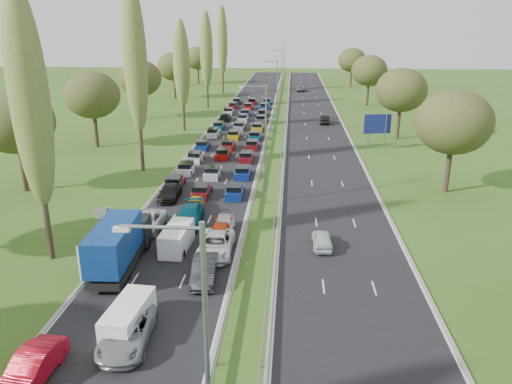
# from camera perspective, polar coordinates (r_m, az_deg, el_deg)

# --- Properties ---
(ground) EXTENTS (260.00, 260.00, 0.00)m
(ground) POSITION_cam_1_polar(r_m,az_deg,el_deg) (87.00, 2.41, 7.04)
(ground) COLOR #39541A
(ground) RESTS_ON ground
(near_carriageway) EXTENTS (10.50, 215.00, 0.04)m
(near_carriageway) POSITION_cam_1_polar(r_m,az_deg,el_deg) (89.90, -1.88, 7.42)
(near_carriageway) COLOR black
(near_carriageway) RESTS_ON ground
(far_carriageway) EXTENTS (10.50, 215.00, 0.04)m
(far_carriageway) POSITION_cam_1_polar(r_m,az_deg,el_deg) (89.52, 6.82, 7.25)
(far_carriageway) COLOR black
(far_carriageway) RESTS_ON ground
(central_reservation) EXTENTS (2.36, 215.00, 0.32)m
(central_reservation) POSITION_cam_1_polar(r_m,az_deg,el_deg) (89.35, 2.46, 7.70)
(central_reservation) COLOR gray
(central_reservation) RESTS_ON ground
(lamp_columns) EXTENTS (0.18, 140.18, 12.00)m
(lamp_columns) POSITION_cam_1_polar(r_m,az_deg,el_deg) (84.02, 2.42, 10.77)
(lamp_columns) COLOR gray
(lamp_columns) RESTS_ON ground
(poplar_row) EXTENTS (2.80, 127.80, 22.44)m
(poplar_row) POSITION_cam_1_polar(r_m,az_deg,el_deg) (75.84, -10.35, 14.51)
(poplar_row) COLOR #2D2116
(poplar_row) RESTS_ON ground
(woodland_left) EXTENTS (8.00, 166.00, 11.10)m
(woodland_left) POSITION_cam_1_polar(r_m,az_deg,el_deg) (74.42, -19.17, 10.08)
(woodland_left) COLOR #2D2116
(woodland_left) RESTS_ON ground
(woodland_right) EXTENTS (8.00, 153.00, 11.10)m
(woodland_right) POSITION_cam_1_polar(r_m,az_deg,el_deg) (74.49, 17.56, 10.25)
(woodland_right) COLOR #2D2116
(woodland_right) RESTS_ON ground
(traffic_queue_fill) EXTENTS (9.00, 69.29, 0.80)m
(traffic_queue_fill) POSITION_cam_1_polar(r_m,az_deg,el_deg) (84.64, -2.27, 7.02)
(traffic_queue_fill) COLOR #590F14
(traffic_queue_fill) RESTS_ON ground
(near_car_1) EXTENTS (1.90, 4.89, 1.59)m
(near_car_1) POSITION_cam_1_polar(r_m,az_deg,el_deg) (29.28, -24.25, -17.81)
(near_car_1) COLOR #A40A19
(near_car_1) RESTS_ON near_carriageway
(near_car_2) EXTENTS (2.72, 5.65, 1.55)m
(near_car_2) POSITION_cam_1_polar(r_m,az_deg,el_deg) (45.30, -12.39, -3.37)
(near_car_2) COLOR silver
(near_car_2) RESTS_ON near_carriageway
(near_car_3) EXTENTS (2.19, 5.01, 1.43)m
(near_car_3) POSITION_cam_1_polar(r_m,az_deg,el_deg) (53.03, -9.83, -0.01)
(near_car_3) COLOR black
(near_car_3) RESTS_ON near_carriageway
(near_car_6) EXTENTS (2.90, 5.70, 1.54)m
(near_car_6) POSITION_cam_1_polar(r_m,az_deg,el_deg) (30.34, -14.50, -15.28)
(near_car_6) COLOR gray
(near_car_6) RESTS_ON near_carriageway
(near_car_7) EXTENTS (2.45, 5.57, 1.59)m
(near_car_7) POSITION_cam_1_polar(r_m,az_deg,el_deg) (46.13, -7.58, -2.66)
(near_car_7) COLOR #054455
(near_car_7) RESTS_ON near_carriageway
(near_car_8) EXTENTS (1.77, 3.95, 1.32)m
(near_car_8) POSITION_cam_1_polar(r_m,az_deg,el_deg) (49.12, -7.05, -1.46)
(near_car_8) COLOR #B7AB0C
(near_car_8) RESTS_ON near_carriageway
(near_car_9) EXTENTS (1.99, 4.82, 1.55)m
(near_car_9) POSITION_cam_1_polar(r_m,az_deg,el_deg) (36.13, -5.93, -8.88)
(near_car_9) COLOR black
(near_car_9) RESTS_ON near_carriageway
(near_car_10) EXTENTS (2.73, 5.79, 1.60)m
(near_car_10) POSITION_cam_1_polar(r_m,az_deg,el_deg) (39.97, -4.61, -5.99)
(near_car_10) COLOR silver
(near_car_10) RESTS_ON near_carriageway
(near_car_11) EXTENTS (1.95, 4.77, 1.38)m
(near_car_11) POSITION_cam_1_polar(r_m,az_deg,el_deg) (42.08, -4.15, -4.83)
(near_car_11) COLOR #A92C0A
(near_car_11) RESTS_ON near_carriageway
(near_car_12) EXTENTS (2.01, 4.49, 1.50)m
(near_car_12) POSITION_cam_1_polar(r_m,az_deg,el_deg) (43.61, -3.68, -3.88)
(near_car_12) COLOR white
(near_car_12) RESTS_ON near_carriageway
(far_car_0) EXTENTS (1.62, 3.93, 1.33)m
(far_car_0) POSITION_cam_1_polar(r_m,az_deg,el_deg) (41.40, 7.58, -5.40)
(far_car_0) COLOR silver
(far_car_0) RESTS_ON far_carriageway
(far_car_1) EXTENTS (1.97, 4.86, 1.57)m
(far_car_1) POSITION_cam_1_polar(r_m,az_deg,el_deg) (93.98, 7.88, 8.25)
(far_car_1) COLOR black
(far_car_1) RESTS_ON far_carriageway
(far_car_2) EXTENTS (2.60, 5.34, 1.46)m
(far_car_2) POSITION_cam_1_polar(r_m,az_deg,el_deg) (140.34, 5.16, 11.70)
(far_car_2) COLOR slate
(far_car_2) RESTS_ON far_carriageway
(blue_lorry) EXTENTS (2.49, 8.95, 3.78)m
(blue_lorry) POSITION_cam_1_polar(r_m,az_deg,el_deg) (38.51, -15.39, -5.76)
(blue_lorry) COLOR black
(blue_lorry) RESTS_ON near_carriageway
(white_van_front) EXTENTS (1.83, 4.66, 1.87)m
(white_van_front) POSITION_cam_1_polar(r_m,az_deg,el_deg) (31.46, -14.23, -13.55)
(white_van_front) COLOR white
(white_van_front) RESTS_ON near_carriageway
(white_van_rear) EXTENTS (1.87, 4.76, 1.91)m
(white_van_rear) POSITION_cam_1_polar(r_m,az_deg,el_deg) (41.23, -8.96, -5.12)
(white_van_rear) COLOR white
(white_van_rear) RESTS_ON near_carriageway
(info_sign) EXTENTS (1.48, 0.47, 2.10)m
(info_sign) POSITION_cam_1_polar(r_m,az_deg,el_deg) (46.18, -17.00, -2.58)
(info_sign) COLOR gray
(info_sign) RESTS_ON ground
(direction_sign) EXTENTS (3.96, 0.76, 5.20)m
(direction_sign) POSITION_cam_1_polar(r_m,az_deg,el_deg) (74.72, 13.71, 7.40)
(direction_sign) COLOR gray
(direction_sign) RESTS_ON ground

